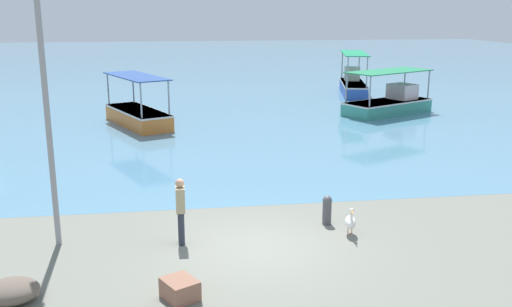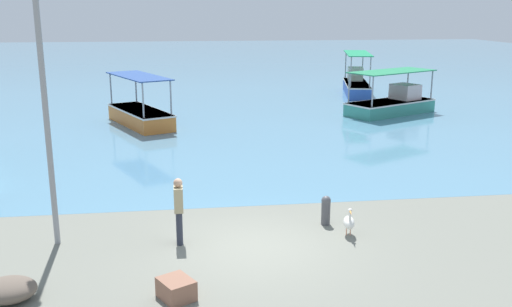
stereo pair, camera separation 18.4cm
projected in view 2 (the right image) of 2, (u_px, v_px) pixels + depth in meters
name	position (u px, v px, depth m)	size (l,w,h in m)	color
ground	(256.00, 247.00, 14.00)	(120.00, 120.00, 0.00)	slate
harbor_water	(195.00, 64.00, 60.11)	(110.00, 90.00, 0.00)	teal
fishing_boat_center	(356.00, 84.00, 39.05)	(2.74, 5.98, 2.80)	#3055B4
fishing_boat_far_left	(392.00, 103.00, 31.70)	(5.62, 4.23, 2.38)	teal
fishing_boat_far_right	(140.00, 114.00, 28.60)	(3.64, 5.39, 2.48)	orange
pelican	(349.00, 222.00, 14.62)	(0.38, 0.80, 0.80)	#E0997A
lamp_post	(45.00, 101.00, 13.37)	(0.28, 0.28, 6.43)	gray
mooring_bollard	(326.00, 209.00, 15.38)	(0.26, 0.26, 0.81)	#47474C
fisherman_standing	(179.00, 209.00, 14.01)	(0.22, 0.40, 1.69)	#2B2F3D
net_pile	(8.00, 290.00, 11.38)	(1.11, 0.94, 0.47)	brown
cargo_crate	(176.00, 289.00, 11.47)	(0.70, 0.59, 0.42)	#8B5E49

